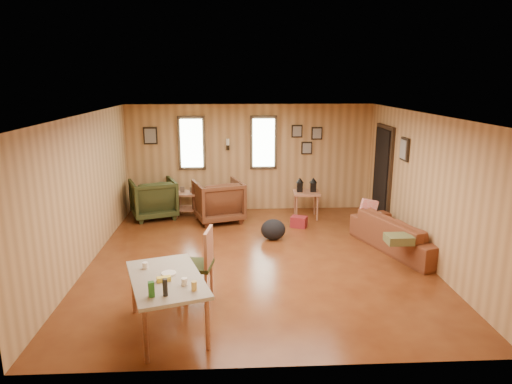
% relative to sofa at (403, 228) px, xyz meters
% --- Properties ---
extents(room, '(5.54, 6.04, 2.44)m').
position_rel_sofa_xyz_m(room, '(-2.39, 0.03, 0.80)').
color(room, brown).
rests_on(room, ground).
extents(sofa, '(1.24, 2.13, 0.80)m').
position_rel_sofa_xyz_m(sofa, '(0.00, 0.00, 0.00)').
color(sofa, brown).
rests_on(sofa, ground).
extents(recliner_brown, '(1.16, 1.12, 0.97)m').
position_rel_sofa_xyz_m(recliner_brown, '(-3.26, 1.88, 0.08)').
color(recliner_brown, '#542C19').
rests_on(recliner_brown, ground).
extents(recliner_green, '(1.14, 1.10, 0.93)m').
position_rel_sofa_xyz_m(recliner_green, '(-4.68, 2.19, 0.06)').
color(recliner_green, '#2D3417').
rests_on(recliner_green, ground).
extents(end_table, '(0.57, 0.53, 0.66)m').
position_rel_sofa_xyz_m(end_table, '(-3.95, 2.27, -0.03)').
color(end_table, '#B47350').
rests_on(end_table, ground).
extents(side_table, '(0.58, 0.58, 0.89)m').
position_rel_sofa_xyz_m(side_table, '(-1.38, 2.03, 0.20)').
color(side_table, '#B47350').
rests_on(side_table, ground).
extents(cooler, '(0.37, 0.33, 0.22)m').
position_rel_sofa_xyz_m(cooler, '(-1.62, 1.36, -0.29)').
color(cooler, maroon).
rests_on(cooler, ground).
extents(backpack, '(0.54, 0.46, 0.40)m').
position_rel_sofa_xyz_m(backpack, '(-2.21, 0.64, -0.20)').
color(backpack, black).
rests_on(backpack, ground).
extents(sofa_pillows, '(0.43, 1.72, 0.36)m').
position_rel_sofa_xyz_m(sofa_pillows, '(-0.37, -0.07, 0.10)').
color(sofa_pillows, brown).
rests_on(sofa_pillows, sofa).
extents(dining_table, '(1.16, 1.51, 0.87)m').
position_rel_sofa_xyz_m(dining_table, '(-3.74, -2.46, 0.22)').
color(dining_table, '#9E9785').
rests_on(dining_table, ground).
extents(dining_chair, '(0.52, 0.52, 1.01)m').
position_rel_sofa_xyz_m(dining_chair, '(-3.40, -1.66, 0.16)').
color(dining_chair, '#2D3417').
rests_on(dining_chair, ground).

